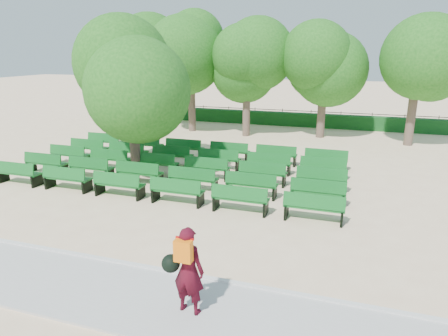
% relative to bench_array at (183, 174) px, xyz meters
% --- Properties ---
extents(ground, '(120.00, 120.00, 0.00)m').
position_rel_bench_array_xyz_m(ground, '(0.78, -0.90, -0.10)').
color(ground, beige).
extents(paving, '(30.00, 2.20, 0.06)m').
position_rel_bench_array_xyz_m(paving, '(0.78, -8.30, -0.07)').
color(paving, '#B5B4B0').
rests_on(paving, ground).
extents(curb, '(30.00, 0.12, 0.10)m').
position_rel_bench_array_xyz_m(curb, '(0.78, -7.15, -0.05)').
color(curb, silver).
rests_on(curb, ground).
extents(hedge, '(26.00, 0.70, 0.90)m').
position_rel_bench_array_xyz_m(hedge, '(0.78, 13.10, 0.35)').
color(hedge, '#134D1B').
rests_on(hedge, ground).
extents(fence, '(26.00, 0.10, 1.02)m').
position_rel_bench_array_xyz_m(fence, '(0.78, 13.50, -0.10)').
color(fence, black).
rests_on(fence, ground).
extents(tree_line, '(21.80, 6.80, 7.04)m').
position_rel_bench_array_xyz_m(tree_line, '(0.78, 9.10, -0.10)').
color(tree_line, '#266A1C').
rests_on(tree_line, ground).
extents(bench_array, '(1.88, 0.68, 1.17)m').
position_rel_bench_array_xyz_m(bench_array, '(0.00, 0.00, 0.00)').
color(bench_array, '#116221').
rests_on(bench_array, ground).
extents(tree_among, '(3.97, 3.97, 5.62)m').
position_rel_bench_array_xyz_m(tree_among, '(-2.05, -0.25, 3.72)').
color(tree_among, brown).
rests_on(tree_among, ground).
extents(person, '(0.88, 0.55, 1.82)m').
position_rel_bench_array_xyz_m(person, '(3.81, -8.38, 0.91)').
color(person, '#410916').
rests_on(person, ground).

